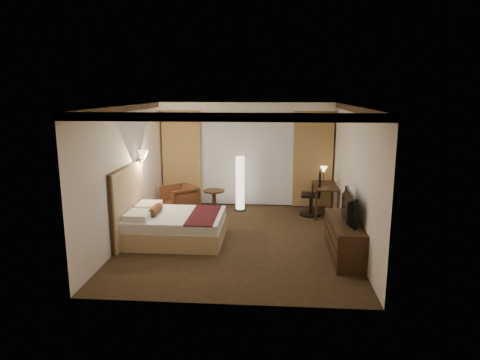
# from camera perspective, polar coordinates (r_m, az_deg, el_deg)

# --- Properties ---
(floor) EXTENTS (4.50, 5.50, 0.01)m
(floor) POSITION_cam_1_polar(r_m,az_deg,el_deg) (8.86, -0.20, -7.84)
(floor) COLOR black
(floor) RESTS_ON ground
(ceiling) EXTENTS (4.50, 5.50, 0.01)m
(ceiling) POSITION_cam_1_polar(r_m,az_deg,el_deg) (8.34, -0.21, 9.91)
(ceiling) COLOR white
(ceiling) RESTS_ON back_wall
(back_wall) EXTENTS (4.50, 0.02, 2.70)m
(back_wall) POSITION_cam_1_polar(r_m,az_deg,el_deg) (11.20, 0.93, 3.46)
(back_wall) COLOR white
(back_wall) RESTS_ON floor
(left_wall) EXTENTS (0.02, 5.50, 2.70)m
(left_wall) POSITION_cam_1_polar(r_m,az_deg,el_deg) (8.96, -14.71, 0.96)
(left_wall) COLOR white
(left_wall) RESTS_ON floor
(right_wall) EXTENTS (0.02, 5.50, 2.70)m
(right_wall) POSITION_cam_1_polar(r_m,az_deg,el_deg) (8.62, 14.88, 0.52)
(right_wall) COLOR white
(right_wall) RESTS_ON floor
(crown_molding) EXTENTS (4.50, 5.50, 0.12)m
(crown_molding) POSITION_cam_1_polar(r_m,az_deg,el_deg) (8.34, -0.21, 9.49)
(crown_molding) COLOR black
(crown_molding) RESTS_ON ceiling
(soffit) EXTENTS (4.50, 0.50, 0.20)m
(soffit) POSITION_cam_1_polar(r_m,az_deg,el_deg) (10.84, 0.87, 9.82)
(soffit) COLOR white
(soffit) RESTS_ON ceiling
(curtain_sheer) EXTENTS (2.48, 0.04, 2.45)m
(curtain_sheer) POSITION_cam_1_polar(r_m,az_deg,el_deg) (11.14, 0.90, 2.90)
(curtain_sheer) COLOR silver
(curtain_sheer) RESTS_ON back_wall
(curtain_left_drape) EXTENTS (1.00, 0.14, 2.45)m
(curtain_left_drape) POSITION_cam_1_polar(r_m,az_deg,el_deg) (11.31, -7.76, 2.93)
(curtain_left_drape) COLOR tan
(curtain_left_drape) RESTS_ON back_wall
(curtain_right_drape) EXTENTS (1.00, 0.14, 2.45)m
(curtain_right_drape) POSITION_cam_1_polar(r_m,az_deg,el_deg) (11.10, 9.68, 2.70)
(curtain_right_drape) COLOR tan
(curtain_right_drape) RESTS_ON back_wall
(wall_sconce) EXTENTS (0.24, 0.24, 0.24)m
(wall_sconce) POSITION_cam_1_polar(r_m,az_deg,el_deg) (9.37, -12.80, 3.19)
(wall_sconce) COLOR white
(wall_sconce) RESTS_ON left_wall
(bed) EXTENTS (1.89, 1.48, 0.55)m
(bed) POSITION_cam_1_polar(r_m,az_deg,el_deg) (8.76, -8.49, -6.27)
(bed) COLOR white
(bed) RESTS_ON floor
(headboard) EXTENTS (0.12, 1.78, 1.50)m
(headboard) POSITION_cam_1_polar(r_m,az_deg,el_deg) (8.89, -14.61, -3.09)
(headboard) COLOR tan
(headboard) RESTS_ON floor
(armchair) EXTENTS (1.00, 1.01, 0.76)m
(armchair) POSITION_cam_1_polar(r_m,az_deg,el_deg) (10.66, -8.07, -2.40)
(armchair) COLOR #4D3017
(armchair) RESTS_ON floor
(side_table) EXTENTS (0.52, 0.52, 0.57)m
(side_table) POSITION_cam_1_polar(r_m,az_deg,el_deg) (10.64, -3.48, -2.86)
(side_table) COLOR black
(side_table) RESTS_ON floor
(floor_lamp) EXTENTS (0.29, 0.29, 1.39)m
(floor_lamp) POSITION_cam_1_polar(r_m,az_deg,el_deg) (10.73, 0.02, -0.46)
(floor_lamp) COLOR white
(floor_lamp) RESTS_ON floor
(desk) EXTENTS (0.55, 1.11, 0.75)m
(desk) POSITION_cam_1_polar(r_m,az_deg,el_deg) (10.60, 11.21, -2.63)
(desk) COLOR black
(desk) RESTS_ON floor
(desk_lamp) EXTENTS (0.18, 0.18, 0.34)m
(desk_lamp) POSITION_cam_1_polar(r_m,az_deg,el_deg) (10.87, 11.08, 0.69)
(desk_lamp) COLOR #FFD899
(desk_lamp) RESTS_ON desk
(office_chair) EXTENTS (0.57, 0.57, 1.09)m
(office_chair) POSITION_cam_1_polar(r_m,az_deg,el_deg) (10.47, 9.42, -1.77)
(office_chair) COLOR black
(office_chair) RESTS_ON floor
(dresser) EXTENTS (0.50, 1.73, 0.67)m
(dresser) POSITION_cam_1_polar(r_m,az_deg,el_deg) (8.10, 13.72, -7.57)
(dresser) COLOR black
(dresser) RESTS_ON floor
(television) EXTENTS (0.62, 1.07, 0.14)m
(television) POSITION_cam_1_polar(r_m,az_deg,el_deg) (7.91, 13.73, -3.17)
(television) COLOR black
(television) RESTS_ON dresser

